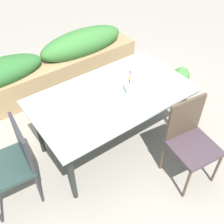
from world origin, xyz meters
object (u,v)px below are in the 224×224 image
Objects in this scene: chair_near_right at (190,138)px; flower_vase at (129,87)px; planter_box at (44,69)px; potted_plant at (180,80)px; dining_table at (112,98)px; chair_end_left at (12,161)px.

flower_vase reaches higher than chair_near_right.
potted_plant is (1.58, -1.25, -0.14)m from planter_box.
dining_table is 1.51m from potted_plant.
dining_table is 1.52m from planter_box.
dining_table is at bearing 141.55° from flower_vase.
planter_box is at bearing 101.11° from flower_vase.
chair_end_left is (-1.58, 0.79, -0.00)m from chair_near_right.
potted_plant is (2.59, 0.22, -0.32)m from chair_end_left.
dining_table and planter_box have the same top height.
chair_end_left is 3.00× the size of flower_vase.
chair_near_right is 2.19× the size of potted_plant.
flower_vase reaches higher than chair_end_left.
chair_end_left is at bearing -124.39° from planter_box.
flower_vase is at bearing -89.94° from chair_end_left.
chair_end_left is at bearing -18.77° from chair_near_right.
chair_near_right is at bearing -75.86° from planter_box.
chair_end_left is 1.79m from planter_box.
dining_table is at bearing -55.40° from chair_near_right.
chair_near_right is 0.31× the size of planter_box.
planter_box is 2.02m from potted_plant.
potted_plant is (1.01, 1.01, -0.32)m from chair_near_right.
chair_near_right reaches higher than dining_table.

